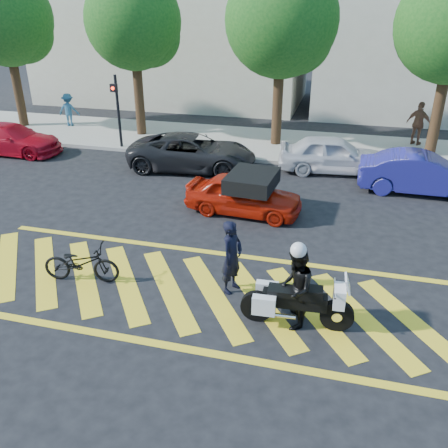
% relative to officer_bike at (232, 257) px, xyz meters
% --- Properties ---
extents(ground, '(90.00, 90.00, 0.00)m').
position_rel_officer_bike_xyz_m(ground, '(-0.84, -0.32, -0.88)').
color(ground, black).
rests_on(ground, ground).
extents(sidewalk, '(60.00, 5.00, 0.15)m').
position_rel_officer_bike_xyz_m(sidewalk, '(-0.84, 11.68, -0.80)').
color(sidewalk, '#9E998E').
rests_on(sidewalk, ground).
extents(crosswalk, '(12.33, 4.00, 0.01)m').
position_rel_officer_bike_xyz_m(crosswalk, '(-0.88, -0.32, -0.87)').
color(crosswalk, yellow).
rests_on(crosswalk, ground).
extents(building_left, '(16.00, 8.00, 10.00)m').
position_rel_officer_bike_xyz_m(building_left, '(-8.84, 20.68, 4.12)').
color(building_left, beige).
rests_on(building_left, ground).
extents(tree_far_left, '(4.40, 4.40, 7.41)m').
position_rel_officer_bike_xyz_m(tree_far_left, '(-13.71, 11.74, 4.17)').
color(tree_far_left, black).
rests_on(tree_far_left, ground).
extents(tree_left, '(4.20, 4.20, 7.26)m').
position_rel_officer_bike_xyz_m(tree_left, '(-7.21, 11.74, 4.12)').
color(tree_left, black).
rests_on(tree_left, ground).
extents(tree_center, '(4.60, 4.60, 7.56)m').
position_rel_officer_bike_xyz_m(tree_center, '(-0.71, 11.74, 4.22)').
color(tree_center, black).
rests_on(tree_center, ground).
extents(signal_pole, '(0.28, 0.43, 3.20)m').
position_rel_officer_bike_xyz_m(signal_pole, '(-7.34, 9.41, 1.04)').
color(signal_pole, black).
rests_on(signal_pole, ground).
extents(officer_bike, '(0.60, 0.74, 1.76)m').
position_rel_officer_bike_xyz_m(officer_bike, '(0.00, 0.00, 0.00)').
color(officer_bike, black).
rests_on(officer_bike, ground).
extents(bicycle, '(1.90, 0.91, 0.96)m').
position_rel_officer_bike_xyz_m(bicycle, '(-3.55, -0.51, -0.40)').
color(bicycle, black).
rests_on(bicycle, ground).
extents(police_motorcycle, '(2.33, 0.76, 1.03)m').
position_rel_officer_bike_xyz_m(police_motorcycle, '(1.56, -0.92, -0.32)').
color(police_motorcycle, black).
rests_on(police_motorcycle, ground).
extents(officer_moto, '(0.72, 0.90, 1.77)m').
position_rel_officer_bike_xyz_m(officer_moto, '(1.55, -0.91, 0.01)').
color(officer_moto, black).
rests_on(officer_moto, ground).
extents(red_convertible, '(3.70, 1.72, 1.23)m').
position_rel_officer_bike_xyz_m(red_convertible, '(-0.67, 4.28, -0.26)').
color(red_convertible, '#AD1808').
rests_on(red_convertible, ground).
extents(parked_left, '(4.36, 1.86, 1.26)m').
position_rel_officer_bike_xyz_m(parked_left, '(-11.64, 7.80, -0.25)').
color(parked_left, '#B60B1C').
rests_on(parked_left, ground).
extents(parked_mid_left, '(5.10, 2.72, 1.36)m').
position_rel_officer_bike_xyz_m(parked_mid_left, '(-3.50, 7.83, -0.20)').
color(parked_mid_left, black).
rests_on(parked_mid_left, ground).
extents(parked_mid_right, '(4.28, 2.12, 1.40)m').
position_rel_officer_bike_xyz_m(parked_mid_right, '(1.80, 8.88, -0.18)').
color(parked_mid_right, silver).
rests_on(parked_mid_right, ground).
extents(parked_right, '(4.22, 1.51, 1.38)m').
position_rel_officer_bike_xyz_m(parked_right, '(4.86, 7.48, -0.19)').
color(parked_right, navy).
rests_on(parked_right, ground).
extents(pedestrian_left, '(1.11, 0.74, 1.61)m').
position_rel_officer_bike_xyz_m(pedestrian_left, '(-11.46, 12.17, 0.07)').
color(pedestrian_left, '#2C5B79').
rests_on(pedestrian_left, sidewalk).
extents(pedestrian_right, '(1.18, 0.96, 1.88)m').
position_rel_officer_bike_xyz_m(pedestrian_right, '(5.23, 13.06, 0.21)').
color(pedestrian_right, brown).
rests_on(pedestrian_right, sidewalk).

